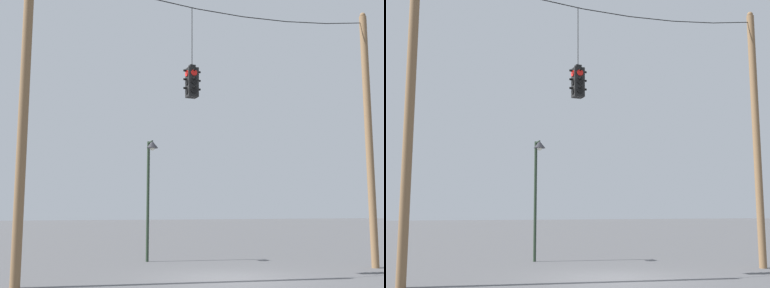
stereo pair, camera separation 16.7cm
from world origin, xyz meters
The scene contains 6 objects.
ground_plane centered at (0.00, 0.00, 0.00)m, with size 200.00×200.00×0.00m, color #4C4C4F.
utility_pole_left centered at (-6.09, 0.47, 4.80)m, with size 0.27×0.27×9.62m.
utility_pole_right centered at (6.09, 0.47, 4.80)m, with size 0.27×0.27×9.62m.
span_wire centered at (0.00, 0.47, 8.82)m, with size 12.18×0.03×0.61m.
traffic_light_near_right_pole centered at (-1.03, 0.47, 6.14)m, with size 0.58×0.58×3.01m.
street_lamp centered at (-0.86, 5.41, 3.62)m, with size 0.47×0.82×4.91m.
Camera 2 is at (-6.55, -13.47, 2.02)m, focal length 45.00 mm.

